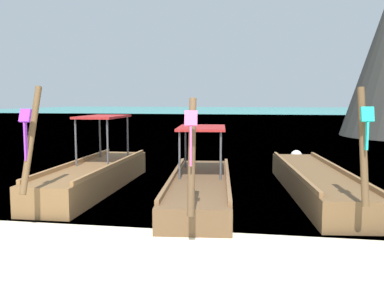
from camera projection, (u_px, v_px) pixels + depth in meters
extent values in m
plane|color=beige|center=(153.00, 259.00, 6.18)|extent=(120.00, 120.00, 0.00)
plane|color=teal|center=(253.00, 114.00, 66.40)|extent=(120.00, 120.00, 0.00)
cube|color=brown|center=(95.00, 178.00, 10.88)|extent=(1.30, 5.65, 0.64)
cube|color=#996C3F|center=(73.00, 163.00, 10.92)|extent=(0.17, 5.18, 0.10)
cube|color=#996C3F|center=(115.00, 164.00, 10.75)|extent=(0.17, 5.18, 0.10)
cylinder|color=brown|center=(31.00, 139.00, 7.77)|extent=(0.13, 0.83, 1.98)
cube|color=purple|center=(25.00, 116.00, 7.56)|extent=(0.20, 0.14, 0.25)
cube|color=purple|center=(26.00, 141.00, 7.59)|extent=(0.03, 0.08, 0.70)
cylinder|color=#4C4C51|center=(76.00, 143.00, 10.71)|extent=(0.05, 0.05, 1.20)
cylinder|color=#4C4C51|center=(108.00, 143.00, 10.58)|extent=(0.05, 0.05, 1.20)
cylinder|color=#4C4C51|center=(100.00, 137.00, 12.37)|extent=(0.05, 0.05, 1.20)
cylinder|color=#4C4C51|center=(128.00, 137.00, 12.24)|extent=(0.05, 0.05, 1.20)
cube|color=#AD2323|center=(103.00, 117.00, 11.41)|extent=(1.06, 1.91, 0.06)
cube|color=brown|center=(200.00, 188.00, 9.92)|extent=(1.93, 5.79, 0.48)
cube|color=brown|center=(173.00, 176.00, 9.94)|extent=(0.60, 5.21, 0.10)
cube|color=brown|center=(228.00, 177.00, 9.85)|extent=(0.60, 5.21, 0.10)
cylinder|color=brown|center=(192.00, 156.00, 6.85)|extent=(0.19, 0.69, 1.90)
cube|color=#F24C8C|center=(191.00, 118.00, 6.60)|extent=(0.21, 0.15, 0.25)
cube|color=#F24C8C|center=(191.00, 146.00, 6.62)|extent=(0.04, 0.08, 0.63)
cylinder|color=#4C4C51|center=(179.00, 156.00, 9.73)|extent=(0.05, 0.05, 1.11)
cylinder|color=#4C4C51|center=(221.00, 156.00, 9.67)|extent=(0.05, 0.05, 1.11)
cylinder|color=#4C4C51|center=(186.00, 147.00, 11.42)|extent=(0.05, 0.05, 1.11)
cylinder|color=#4C4C51|center=(221.00, 147.00, 11.36)|extent=(0.05, 0.05, 1.11)
cube|color=#AD2323|center=(202.00, 128.00, 10.48)|extent=(1.34, 2.01, 0.06)
cube|color=brown|center=(315.00, 183.00, 10.30)|extent=(1.92, 6.36, 0.59)
cube|color=brown|center=(292.00, 169.00, 10.30)|extent=(0.73, 5.73, 0.10)
cube|color=brown|center=(339.00, 169.00, 10.24)|extent=(0.73, 5.73, 0.10)
cylinder|color=brown|center=(363.00, 146.00, 6.98)|extent=(0.19, 0.59, 1.97)
cube|color=#1ECCBC|center=(367.00, 114.00, 6.80)|extent=(0.21, 0.14, 0.25)
cube|color=#1ECCBC|center=(367.00, 136.00, 6.81)|extent=(0.04, 0.08, 0.46)
sphere|color=white|center=(296.00, 156.00, 15.77)|extent=(0.43, 0.43, 0.43)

